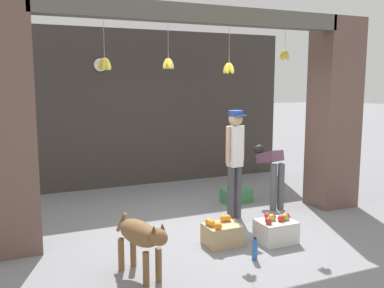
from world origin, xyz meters
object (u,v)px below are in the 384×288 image
fruit_crate_apples (276,230)px  produce_box_green (236,195)px  water_bottle (255,249)px  shopkeeper (235,155)px  dog (141,236)px  fruit_crate_oranges (222,233)px  worker_stooping (271,168)px  wall_clock (100,65)px

fruit_crate_apples → produce_box_green: (0.46, 1.87, -0.05)m
produce_box_green → water_bottle: bearing=-114.6°
produce_box_green → shopkeeper: bearing=-121.8°
dog → shopkeeper: 2.42m
fruit_crate_oranges → produce_box_green: size_ratio=0.92×
produce_box_green → fruit_crate_oranges: bearing=-125.1°
worker_stooping → water_bottle: bearing=-125.5°
fruit_crate_apples → produce_box_green: bearing=76.3°
worker_stooping → fruit_crate_apples: (-0.86, -1.41, -0.51)m
worker_stooping → fruit_crate_apples: worker_stooping is taller
shopkeeper → fruit_crate_oranges: bearing=43.6°
produce_box_green → wall_clock: 3.59m
worker_stooping → produce_box_green: 0.82m
produce_box_green → wall_clock: wall_clock is taller
shopkeeper → worker_stooping: bearing=-168.1°
fruit_crate_apples → shopkeeper: bearing=91.7°
shopkeeper → wall_clock: (-1.46, 2.71, 1.44)m
fruit_crate_oranges → water_bottle: (0.14, -0.59, -0.02)m
wall_clock → shopkeeper: bearing=-61.7°
dog → fruit_crate_oranges: (1.24, 0.48, -0.31)m
dog → shopkeeper: shopkeeper is taller
dog → produce_box_green: bearing=115.7°
worker_stooping → produce_box_green: bearing=134.8°
worker_stooping → wall_clock: size_ratio=3.88×
dog → worker_stooping: worker_stooping is taller
water_bottle → wall_clock: 4.86m
dog → water_bottle: 1.42m
fruit_crate_oranges → wall_clock: bearing=102.2°
fruit_crate_apples → wall_clock: bearing=111.5°
shopkeeper → worker_stooping: 1.01m
wall_clock → fruit_crate_oranges: bearing=-77.8°
shopkeeper → dog: bearing=26.7°
worker_stooping → wall_clock: bearing=137.9°
dog → fruit_crate_oranges: bearing=95.1°
dog → worker_stooping: (2.82, 1.70, 0.20)m
worker_stooping → water_bottle: size_ratio=3.47×
worker_stooping → water_bottle: 2.37m
fruit_crate_oranges → worker_stooping: bearing=37.6°
shopkeeper → produce_box_green: (0.49, 0.79, -0.89)m
dog → wall_clock: bearing=157.4°
fruit_crate_oranges → fruit_crate_apples: (0.72, -0.20, 0.01)m
dog → wall_clock: size_ratio=3.64×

